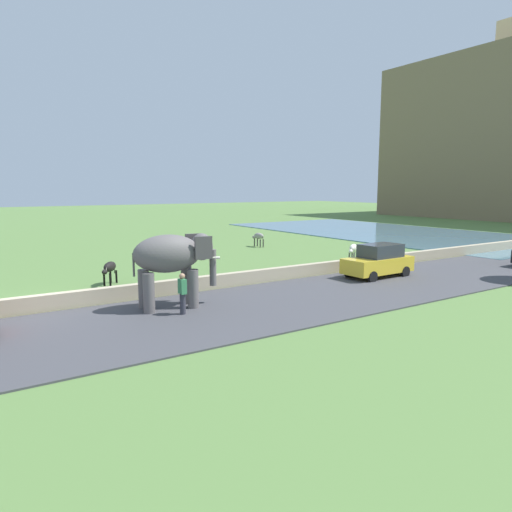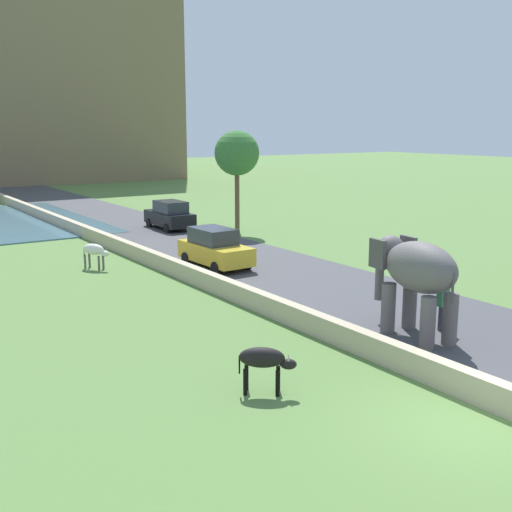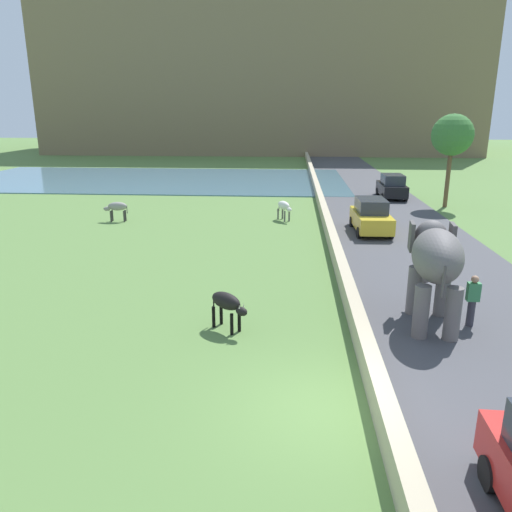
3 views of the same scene
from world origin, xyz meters
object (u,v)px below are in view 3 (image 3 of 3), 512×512
at_px(elephant, 435,260).
at_px(cow_white, 284,207).
at_px(car_black, 392,187).
at_px(cow_grey, 117,207).
at_px(car_yellow, 371,216).
at_px(cow_black, 227,303).
at_px(person_beside_elephant, 472,300).

height_order(elephant, cow_white, elephant).
relative_size(car_black, cow_grey, 2.86).
bearing_deg(car_yellow, cow_grey, 172.92).
relative_size(car_black, cow_black, 3.11).
bearing_deg(car_yellow, elephant, -89.86).
bearing_deg(car_black, elephant, -97.83).
bearing_deg(cow_black, person_beside_elephant, 5.53).
height_order(car_yellow, car_black, same).
bearing_deg(cow_black, elephant, 7.95).
bearing_deg(cow_black, car_yellow, 64.52).
xyz_separation_m(car_yellow, car_black, (3.15, 10.93, 0.00)).
height_order(person_beside_elephant, cow_grey, person_beside_elephant).
bearing_deg(cow_grey, person_beside_elephant, -41.40).
xyz_separation_m(elephant, cow_black, (-6.05, -0.84, -1.20)).
xyz_separation_m(car_black, cow_grey, (-17.54, -9.15, -0.06)).
xyz_separation_m(cow_grey, cow_white, (9.75, 0.96, 0.00)).
distance_m(elephant, cow_white, 15.30).
bearing_deg(cow_white, cow_black, -95.14).
height_order(cow_grey, cow_white, same).
distance_m(person_beside_elephant, car_black, 22.95).
relative_size(person_beside_elephant, cow_white, 1.20).
distance_m(car_black, cow_white, 11.30).
relative_size(cow_grey, cow_white, 1.04).
xyz_separation_m(cow_grey, cow_black, (8.37, -14.41, 0.00)).
bearing_deg(person_beside_elephant, elephant, 172.66).
xyz_separation_m(car_black, cow_black, (-9.17, -23.56, -0.06)).
bearing_deg(cow_white, car_yellow, -30.65).
bearing_deg(elephant, cow_grey, 136.73).
height_order(elephant, person_beside_elephant, elephant).
relative_size(car_black, cow_white, 2.97).
bearing_deg(car_black, cow_black, -111.26).
xyz_separation_m(elephant, car_black, (3.12, 22.72, -1.14)).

